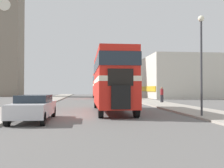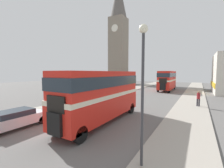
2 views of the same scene
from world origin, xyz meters
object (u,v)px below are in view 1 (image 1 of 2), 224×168
at_px(double_decker_bus, 112,78).
at_px(church_tower, 9,10).
at_px(street_lamp, 201,50).
at_px(pedestrian_walking, 162,94).
at_px(bus_distant, 101,84).
at_px(car_parked_near, 34,107).

height_order(double_decker_bus, church_tower, church_tower).
bearing_deg(street_lamp, church_tower, 119.00).
relative_size(double_decker_bus, street_lamp, 1.60).
distance_m(double_decker_bus, church_tower, 46.46).
distance_m(double_decker_bus, pedestrian_walking, 12.20).
distance_m(bus_distant, street_lamp, 29.60).
bearing_deg(bus_distant, pedestrian_walking, -67.71).
xyz_separation_m(pedestrian_walking, church_tower, (-25.89, 28.94, 18.01)).
height_order(pedestrian_walking, street_lamp, street_lamp).
bearing_deg(car_parked_near, pedestrian_walking, 51.94).
height_order(bus_distant, church_tower, church_tower).
xyz_separation_m(double_decker_bus, pedestrian_walking, (6.83, 10.01, -1.35)).
bearing_deg(bus_distant, car_parked_near, -100.00).
xyz_separation_m(double_decker_bus, car_parked_near, (-4.61, -4.60, -1.75)).
xyz_separation_m(bus_distant, pedestrian_walking, (6.20, -15.12, -1.47)).
distance_m(double_decker_bus, street_lamp, 6.53).
bearing_deg(church_tower, pedestrian_walking, -48.18).
xyz_separation_m(bus_distant, street_lamp, (4.19, -29.27, 1.37)).
bearing_deg(bus_distant, double_decker_bus, -91.45).
height_order(pedestrian_walking, church_tower, church_tower).
relative_size(bus_distant, car_parked_near, 2.04).
bearing_deg(pedestrian_walking, double_decker_bus, -124.31).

